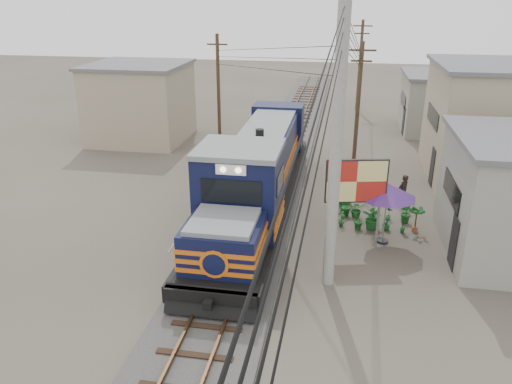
% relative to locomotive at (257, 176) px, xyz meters
% --- Properties ---
extents(ground, '(120.00, 120.00, 0.00)m').
position_rel_locomotive_xyz_m(ground, '(0.00, -5.04, -1.82)').
color(ground, '#473F35').
rests_on(ground, ground).
extents(ballast, '(3.60, 70.00, 0.16)m').
position_rel_locomotive_xyz_m(ballast, '(0.00, 4.96, -1.74)').
color(ballast, '#595651').
rests_on(ballast, ground).
extents(track, '(1.15, 70.00, 0.12)m').
position_rel_locomotive_xyz_m(track, '(0.00, 4.96, -1.56)').
color(track, '#51331E').
rests_on(track, ground).
extents(locomotive, '(3.13, 17.04, 4.22)m').
position_rel_locomotive_xyz_m(locomotive, '(0.00, 0.00, 0.00)').
color(locomotive, black).
rests_on(locomotive, ground).
extents(utility_pole_main, '(0.40, 0.40, 10.00)m').
position_rel_locomotive_xyz_m(utility_pole_main, '(3.50, -5.54, 3.18)').
color(utility_pole_main, '#9E9B93').
rests_on(utility_pole_main, ground).
extents(wooden_pole_mid, '(1.60, 0.24, 7.00)m').
position_rel_locomotive_xyz_m(wooden_pole_mid, '(4.50, 8.96, 1.86)').
color(wooden_pole_mid, '#4C3826').
rests_on(wooden_pole_mid, ground).
extents(wooden_pole_far, '(1.60, 0.24, 7.50)m').
position_rel_locomotive_xyz_m(wooden_pole_far, '(4.80, 22.96, 2.11)').
color(wooden_pole_far, '#4C3826').
rests_on(wooden_pole_far, ground).
extents(wooden_pole_left, '(1.60, 0.24, 7.00)m').
position_rel_locomotive_xyz_m(wooden_pole_left, '(-5.00, 12.96, 1.86)').
color(wooden_pole_left, '#4C3826').
rests_on(wooden_pole_left, ground).
extents(power_lines, '(9.65, 19.00, 3.30)m').
position_rel_locomotive_xyz_m(power_lines, '(-0.14, 3.46, 5.74)').
color(power_lines, black).
rests_on(power_lines, ground).
extents(shophouse_mid, '(8.40, 7.35, 6.20)m').
position_rel_locomotive_xyz_m(shophouse_mid, '(12.50, 6.96, 1.29)').
color(shophouse_mid, gray).
rests_on(shophouse_mid, ground).
extents(shophouse_back, '(6.30, 6.30, 4.20)m').
position_rel_locomotive_xyz_m(shophouse_back, '(11.00, 16.96, 0.29)').
color(shophouse_back, gray).
rests_on(shophouse_back, ground).
extents(shophouse_left, '(6.30, 6.30, 5.20)m').
position_rel_locomotive_xyz_m(shophouse_left, '(-10.00, 10.96, 0.79)').
color(shophouse_left, gray).
rests_on(shophouse_left, ground).
extents(billboard, '(2.37, 0.62, 3.71)m').
position_rel_locomotive_xyz_m(billboard, '(4.33, -2.68, 0.92)').
color(billboard, '#99999E').
rests_on(billboard, ground).
extents(market_umbrella, '(2.84, 2.84, 2.58)m').
position_rel_locomotive_xyz_m(market_umbrella, '(5.59, -2.03, 0.45)').
color(market_umbrella, black).
rests_on(market_umbrella, ground).
extents(vendor, '(0.69, 0.68, 1.61)m').
position_rel_locomotive_xyz_m(vendor, '(6.70, 1.89, -1.02)').
color(vendor, black).
rests_on(vendor, ground).
extents(plant_nursery, '(3.52, 3.41, 1.11)m').
position_rel_locomotive_xyz_m(plant_nursery, '(4.74, 0.20, -1.34)').
color(plant_nursery, '#195A1F').
rests_on(plant_nursery, ground).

